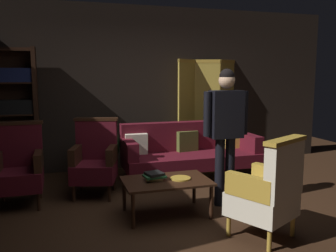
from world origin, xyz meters
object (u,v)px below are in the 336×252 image
object	(u,v)px
folding_screen	(207,110)
standing_figure	(226,124)
coffee_table	(166,184)
armchair_gilt_accent	(268,191)
velvet_couch	(189,150)
book_tan_leather	(154,179)
armchair_wing_right	(19,166)
bookshelf	(7,111)
book_black_cloth	(154,174)
armchair_wing_left	(95,159)
brass_tray	(181,178)
book_green_cloth	(154,176)
potted_plant	(100,147)

from	to	relation	value
folding_screen	standing_figure	distance (m)	2.17
coffee_table	armchair_gilt_accent	bearing A→B (deg)	-47.91
velvet_couch	book_tan_leather	world-z (taller)	velvet_couch
armchair_wing_right	book_tan_leather	bearing A→B (deg)	-28.39
coffee_table	standing_figure	size ratio (longest dim) A/B	0.59
bookshelf	armchair_gilt_accent	size ratio (longest dim) A/B	1.97
coffee_table	armchair_wing_right	world-z (taller)	armchair_wing_right
book_tan_leather	book_black_cloth	bearing A→B (deg)	0.00
bookshelf	standing_figure	distance (m)	3.36
velvet_couch	armchair_wing_left	distance (m)	1.54
bookshelf	coffee_table	world-z (taller)	bookshelf
book_tan_leather	standing_figure	bearing A→B (deg)	4.68
bookshelf	velvet_couch	distance (m)	2.87
bookshelf	brass_tray	world-z (taller)	bookshelf
book_tan_leather	book_black_cloth	distance (m)	0.06
armchair_wing_left	book_tan_leather	xyz separation A→B (m)	(0.59, -0.94, -0.05)
armchair_wing_right	folding_screen	bearing A→B (deg)	23.07
folding_screen	brass_tray	size ratio (longest dim) A/B	7.98
brass_tray	armchair_wing_left	bearing A→B (deg)	132.09
armchair_wing_right	standing_figure	world-z (taller)	standing_figure
standing_figure	coffee_table	bearing A→B (deg)	-171.96
velvet_couch	book_green_cloth	size ratio (longest dim) A/B	8.86
velvet_couch	potted_plant	distance (m)	1.40
coffee_table	armchair_wing_left	world-z (taller)	armchair_wing_left
bookshelf	book_black_cloth	world-z (taller)	bookshelf
standing_figure	brass_tray	distance (m)	0.87
armchair_wing_right	book_tan_leather	world-z (taller)	armchair_wing_right
coffee_table	brass_tray	size ratio (longest dim) A/B	4.20
bookshelf	armchair_gilt_accent	bearing A→B (deg)	-47.37
book_tan_leather	brass_tray	xyz separation A→B (m)	(0.30, -0.04, -0.01)
armchair_wing_right	potted_plant	distance (m)	1.35
standing_figure	book_green_cloth	xyz separation A→B (m)	(-0.93, -0.08, -0.56)
velvet_couch	armchair_gilt_accent	size ratio (longest dim) A/B	2.04
standing_figure	book_black_cloth	distance (m)	1.07
book_green_cloth	book_black_cloth	distance (m)	0.03
book_black_cloth	brass_tray	distance (m)	0.31
coffee_table	book_black_cloth	xyz separation A→B (m)	(-0.13, 0.04, 0.12)
book_black_cloth	brass_tray	size ratio (longest dim) A/B	0.79
coffee_table	armchair_gilt_accent	distance (m)	1.18
standing_figure	book_green_cloth	bearing A→B (deg)	-175.32
armchair_gilt_accent	bookshelf	bearing A→B (deg)	132.63
armchair_gilt_accent	book_tan_leather	bearing A→B (deg)	135.40
bookshelf	potted_plant	size ratio (longest dim) A/B	2.26
book_tan_leather	brass_tray	bearing A→B (deg)	-8.07
folding_screen	brass_tray	xyz separation A→B (m)	(-1.26, -2.19, -0.56)
armchair_gilt_accent	book_black_cloth	bearing A→B (deg)	135.40
armchair_wing_left	velvet_couch	bearing A→B (deg)	13.27
potted_plant	book_black_cloth	world-z (taller)	potted_plant
armchair_wing_left	brass_tray	distance (m)	1.33
folding_screen	standing_figure	bearing A→B (deg)	-106.93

